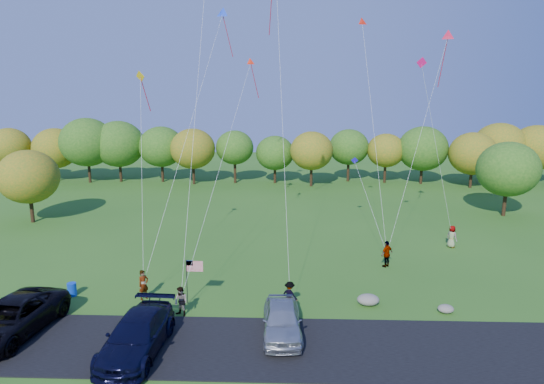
{
  "coord_description": "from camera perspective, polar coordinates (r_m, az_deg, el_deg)",
  "views": [
    {
      "loc": [
        2.48,
        -25.81,
        12.59
      ],
      "look_at": [
        1.33,
        6.0,
        5.72
      ],
      "focal_mm": 32.0,
      "sensor_mm": 36.0,
      "label": 1
    }
  ],
  "objects": [
    {
      "name": "trash_barrel",
      "position": [
        32.88,
        -22.47,
        -10.54
      ],
      "size": [
        0.55,
        0.55,
        0.82
      ],
      "primitive_type": "cylinder",
      "color": "#0C3AC2",
      "rests_on": "ground"
    },
    {
      "name": "asphalt_lane",
      "position": [
        25.29,
        -4.01,
        -17.63
      ],
      "size": [
        44.0,
        6.0,
        0.06
      ],
      "primitive_type": "cube",
      "color": "black",
      "rests_on": "ground"
    },
    {
      "name": "boulder_near",
      "position": [
        29.85,
        11.25,
        -12.33
      ],
      "size": [
        1.31,
        1.03,
        0.66
      ],
      "primitive_type": "ellipsoid",
      "color": "gray",
      "rests_on": "ground"
    },
    {
      "name": "minivan_silver",
      "position": [
        25.79,
        1.19,
        -14.79
      ],
      "size": [
        2.2,
        5.0,
        1.67
      ],
      "primitive_type": "imported",
      "rotation": [
        0.0,
        0.0,
        0.05
      ],
      "color": "#AAAEB5",
      "rests_on": "asphalt_lane"
    },
    {
      "name": "minivan_navy",
      "position": [
        25.1,
        -15.62,
        -15.94
      ],
      "size": [
        2.81,
        6.25,
        1.78
      ],
      "primitive_type": "imported",
      "rotation": [
        0.0,
        0.0,
        -0.05
      ],
      "color": "black",
      "rests_on": "asphalt_lane"
    },
    {
      "name": "flyer_e",
      "position": [
        41.58,
        20.39,
        -4.94
      ],
      "size": [
        0.98,
        1.05,
        1.8
      ],
      "primitive_type": "imported",
      "rotation": [
        0.0,
        0.0,
        2.19
      ],
      "color": "#4C4C59",
      "rests_on": "ground"
    },
    {
      "name": "park_bench",
      "position": [
        31.75,
        -27.55,
        -11.58
      ],
      "size": [
        1.84,
        0.59,
        1.02
      ],
      "rotation": [
        0.0,
        0.0,
        0.16
      ],
      "color": "#153B16",
      "rests_on": "ground"
    },
    {
      "name": "minivan_dark",
      "position": [
        29.09,
        -28.32,
        -12.89
      ],
      "size": [
        3.91,
        6.97,
        1.84
      ],
      "primitive_type": "imported",
      "rotation": [
        0.0,
        0.0,
        -0.13
      ],
      "color": "black",
      "rests_on": "asphalt_lane"
    },
    {
      "name": "flyer_c",
      "position": [
        28.8,
        2.09,
        -11.99
      ],
      "size": [
        1.19,
        1.07,
        1.6
      ],
      "primitive_type": "imported",
      "rotation": [
        0.0,
        0.0,
        2.56
      ],
      "color": "#4C4C59",
      "rests_on": "ground"
    },
    {
      "name": "treeline",
      "position": [
        62.33,
        -1.1,
        4.94
      ],
      "size": [
        77.01,
        27.67,
        8.34
      ],
      "color": "#321F12",
      "rests_on": "ground"
    },
    {
      "name": "flyer_a",
      "position": [
        30.82,
        -14.88,
        -10.5
      ],
      "size": [
        0.76,
        0.8,
        1.84
      ],
      "primitive_type": "imported",
      "rotation": [
        0.0,
        0.0,
        0.9
      ],
      "color": "#4C4C59",
      "rests_on": "ground"
    },
    {
      "name": "ground",
      "position": [
        28.83,
        -3.16,
        -13.74
      ],
      "size": [
        140.0,
        140.0,
        0.0
      ],
      "primitive_type": "plane",
      "color": "#2D601B",
      "rests_on": "ground"
    },
    {
      "name": "flyer_b",
      "position": [
        28.28,
        -10.66,
        -12.57
      ],
      "size": [
        1.05,
        0.99,
        1.71
      ],
      "primitive_type": "imported",
      "rotation": [
        0.0,
        0.0,
        -0.57
      ],
      "color": "#4C4C59",
      "rests_on": "ground"
    },
    {
      "name": "flyer_d",
      "position": [
        35.81,
        13.36,
        -7.1
      ],
      "size": [
        1.17,
        1.09,
        1.94
      ],
      "primitive_type": "imported",
      "rotation": [
        0.0,
        0.0,
        3.84
      ],
      "color": "#4C4C59",
      "rests_on": "ground"
    },
    {
      "name": "flag_assembly",
      "position": [
        29.16,
        -9.44,
        -9.13
      ],
      "size": [
        1.01,
        0.66,
        2.74
      ],
      "color": "black",
      "rests_on": "ground"
    },
    {
      "name": "boulder_far",
      "position": [
        30.11,
        19.76,
        -12.81
      ],
      "size": [
        0.91,
        0.76,
        0.48
      ],
      "primitive_type": "ellipsoid",
      "color": "gray",
      "rests_on": "ground"
    }
  ]
}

